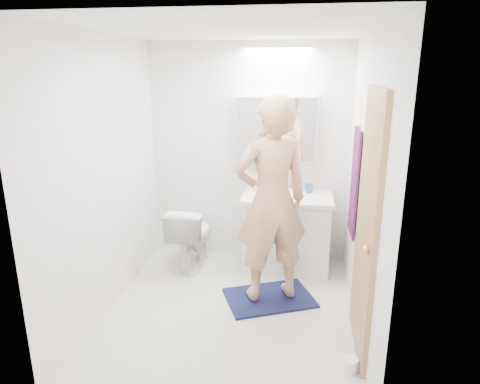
% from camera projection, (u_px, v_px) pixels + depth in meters
% --- Properties ---
extents(floor, '(2.50, 2.50, 0.00)m').
position_uv_depth(floor, '(231.00, 310.00, 3.88)').
color(floor, silver).
rests_on(floor, ground).
extents(ceiling, '(2.50, 2.50, 0.00)m').
position_uv_depth(ceiling, '(229.00, 29.00, 3.21)').
color(ceiling, white).
rests_on(ceiling, floor).
extents(wall_back, '(2.50, 0.00, 2.50)m').
position_uv_depth(wall_back, '(249.00, 154.00, 4.74)').
color(wall_back, white).
rests_on(wall_back, floor).
extents(wall_front, '(2.50, 0.00, 2.50)m').
position_uv_depth(wall_front, '(191.00, 240.00, 2.36)').
color(wall_front, white).
rests_on(wall_front, floor).
extents(wall_left, '(0.00, 2.50, 2.50)m').
position_uv_depth(wall_left, '(105.00, 178.00, 3.70)').
color(wall_left, white).
rests_on(wall_left, floor).
extents(wall_right, '(0.00, 2.50, 2.50)m').
position_uv_depth(wall_right, '(366.00, 188.00, 3.39)').
color(wall_right, white).
rests_on(wall_right, floor).
extents(vanity_cabinet, '(0.90, 0.55, 0.78)m').
position_uv_depth(vanity_cabinet, '(286.00, 234.00, 4.63)').
color(vanity_cabinet, white).
rests_on(vanity_cabinet, floor).
extents(countertop, '(0.95, 0.58, 0.04)m').
position_uv_depth(countertop, '(288.00, 198.00, 4.51)').
color(countertop, silver).
rests_on(countertop, vanity_cabinet).
extents(sink_basin, '(0.36, 0.36, 0.03)m').
position_uv_depth(sink_basin, '(288.00, 194.00, 4.53)').
color(sink_basin, white).
rests_on(sink_basin, countertop).
extents(faucet, '(0.02, 0.02, 0.16)m').
position_uv_depth(faucet, '(289.00, 183.00, 4.69)').
color(faucet, silver).
rests_on(faucet, countertop).
extents(medicine_cabinet, '(0.88, 0.14, 0.70)m').
position_uv_depth(medicine_cabinet, '(276.00, 128.00, 4.54)').
color(medicine_cabinet, white).
rests_on(medicine_cabinet, wall_back).
extents(mirror_panel, '(0.84, 0.01, 0.66)m').
position_uv_depth(mirror_panel, '(275.00, 129.00, 4.47)').
color(mirror_panel, silver).
rests_on(mirror_panel, medicine_cabinet).
extents(toilet, '(0.43, 0.71, 0.70)m').
position_uv_depth(toilet, '(191.00, 236.00, 4.67)').
color(toilet, white).
rests_on(toilet, floor).
extents(bath_rug, '(0.95, 0.82, 0.02)m').
position_uv_depth(bath_rug, '(269.00, 298.00, 4.06)').
color(bath_rug, '#151C43').
rests_on(bath_rug, floor).
extents(person, '(0.80, 0.68, 1.86)m').
position_uv_depth(person, '(271.00, 201.00, 3.79)').
color(person, tan).
rests_on(person, bath_rug).
extents(door, '(0.04, 0.80, 2.00)m').
position_uv_depth(door, '(367.00, 227.00, 3.12)').
color(door, tan).
rests_on(door, wall_right).
extents(door_knob, '(0.06, 0.06, 0.06)m').
position_uv_depth(door_knob, '(366.00, 249.00, 2.85)').
color(door_knob, gold).
rests_on(door_knob, door).
extents(towel, '(0.02, 0.42, 1.00)m').
position_uv_depth(towel, '(354.00, 182.00, 3.95)').
color(towel, '#12163B').
rests_on(towel, wall_right).
extents(towel_hook, '(0.07, 0.02, 0.02)m').
position_uv_depth(towel_hook, '(357.00, 126.00, 3.80)').
color(towel_hook, silver).
rests_on(towel_hook, wall_right).
extents(soap_bottle_a, '(0.11, 0.11, 0.22)m').
position_uv_depth(soap_bottle_a, '(256.00, 181.00, 4.67)').
color(soap_bottle_a, beige).
rests_on(soap_bottle_a, countertop).
extents(soap_bottle_b, '(0.11, 0.11, 0.19)m').
position_uv_depth(soap_bottle_b, '(275.00, 182.00, 4.67)').
color(soap_bottle_b, '#629AD3').
rests_on(soap_bottle_b, countertop).
extents(toothbrush_cup, '(0.12, 0.12, 0.09)m').
position_uv_depth(toothbrush_cup, '(309.00, 188.00, 4.61)').
color(toothbrush_cup, '#3B66B1').
rests_on(toothbrush_cup, countertop).
extents(toilet_paper_roll, '(0.11, 0.11, 0.10)m').
position_uv_depth(toilet_paper_roll, '(350.00, 365.00, 3.09)').
color(toilet_paper_roll, white).
rests_on(toilet_paper_roll, floor).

